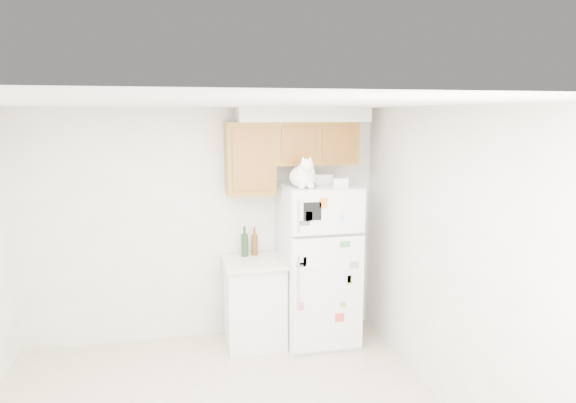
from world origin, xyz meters
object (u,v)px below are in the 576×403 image
object	(u,v)px
bottle_green	(245,241)
bottle_amber	(255,241)
refrigerator	(319,264)
base_counter	(254,301)
storage_box_back	(324,179)
storage_box_front	(340,182)
cat	(304,176)

from	to	relation	value
bottle_green	bottle_amber	world-z (taller)	bottle_green
bottle_amber	refrigerator	bearing A→B (deg)	-21.62
base_counter	bottle_green	bearing A→B (deg)	114.39
refrigerator	storage_box_back	size ratio (longest dim) A/B	9.44
bottle_green	storage_box_front	bearing A→B (deg)	-22.72
refrigerator	base_counter	distance (m)	0.79
cat	storage_box_front	distance (m)	0.39
storage_box_back	bottle_green	distance (m)	1.08
storage_box_back	bottle_amber	xyz separation A→B (m)	(-0.74, 0.15, -0.68)
storage_box_front	cat	bearing A→B (deg)	-177.90
base_counter	storage_box_back	world-z (taller)	storage_box_back
storage_box_back	storage_box_front	size ratio (longest dim) A/B	1.20
cat	bottle_green	world-z (taller)	cat
cat	storage_box_back	bearing A→B (deg)	41.34
refrigerator	bottle_amber	distance (m)	0.73
cat	bottle_amber	size ratio (longest dim) A/B	1.54
storage_box_back	refrigerator	bearing A→B (deg)	-110.13
base_counter	bottle_green	distance (m)	0.65
refrigerator	bottle_green	distance (m)	0.83
refrigerator	cat	distance (m)	1.01
storage_box_back	bottle_amber	world-z (taller)	storage_box_back
storage_box_back	storage_box_front	distance (m)	0.28
cat	bottle_green	xyz separation A→B (m)	(-0.55, 0.38, -0.74)
cat	bottle_green	distance (m)	1.00
storage_box_back	storage_box_front	world-z (taller)	storage_box_back
refrigerator	storage_box_back	bearing A→B (deg)	52.67
bottle_green	bottle_amber	distance (m)	0.11
refrigerator	cat	xyz separation A→B (m)	(-0.21, -0.15, 0.97)
storage_box_front	bottle_green	distance (m)	1.21
refrigerator	cat	size ratio (longest dim) A/B	3.61
cat	bottle_amber	distance (m)	0.96
storage_box_back	bottle_green	xyz separation A→B (m)	(-0.85, 0.12, -0.67)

